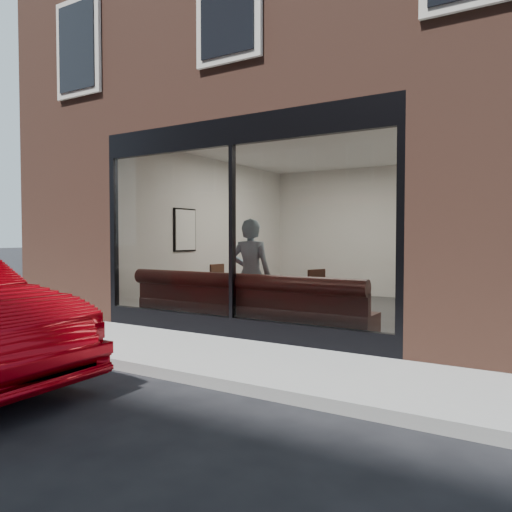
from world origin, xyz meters
The scene contains 21 objects.
ground centered at (0.00, 0.00, 0.00)m, with size 120.00×120.00×0.00m, color black.
sidewalk_near centered at (0.00, 1.00, 0.01)m, with size 40.00×2.00×0.01m, color gray.
kerb_near centered at (0.00, -0.05, 0.06)m, with size 40.00×0.10×0.12m, color gray.
host_building_pier_left centered at (-3.75, 8.00, 1.60)m, with size 2.50×12.00×3.20m, color brown.
host_building_backfill centered at (0.00, 11.00, 1.60)m, with size 5.00×6.00×3.20m, color brown.
cafe_floor centered at (0.00, 5.00, 0.02)m, with size 6.00×6.00×0.00m, color #2D2D30.
cafe_ceiling centered at (0.00, 5.00, 3.19)m, with size 6.00×6.00×0.00m, color white.
cafe_wall_back centered at (0.00, 7.99, 1.60)m, with size 5.00×5.00×0.00m, color silver.
cafe_wall_left centered at (-2.49, 5.00, 1.60)m, with size 6.00×6.00×0.00m, color silver.
cafe_wall_right centered at (2.49, 5.00, 1.60)m, with size 6.00×6.00×0.00m, color silver.
storefront_kick centered at (0.00, 2.05, 0.15)m, with size 5.00×0.10×0.30m, color black.
storefront_header centered at (0.00, 2.05, 3.00)m, with size 5.00×0.10×0.40m, color black.
storefront_mullion centered at (0.00, 2.05, 1.55)m, with size 0.06×0.10×2.50m, color black.
storefront_glass centered at (0.00, 2.02, 1.55)m, with size 4.80×4.80×0.00m, color white.
banquette centered at (0.00, 2.45, 0.23)m, with size 4.00×0.55×0.45m, color #3E1617.
person centered at (-0.08, 2.67, 0.88)m, with size 0.64×0.42×1.76m, color #89A7B9.
cafe_table_left centered at (-0.78, 3.61, 0.74)m, with size 0.69×0.69×0.04m, color black.
cafe_table_right centered at (0.61, 3.07, 0.74)m, with size 0.55×0.55×0.04m, color black.
cafe_chair_left centered at (-1.82, 3.92, 0.24)m, with size 0.38×0.38×0.04m, color black.
cafe_chair_right centered at (0.50, 3.55, 0.24)m, with size 0.37×0.37×0.04m, color black.
wall_poster centered at (-2.45, 3.94, 1.62)m, with size 0.02×0.61×0.81m, color white.
Camera 1 is at (4.11, -3.94, 1.48)m, focal length 35.00 mm.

